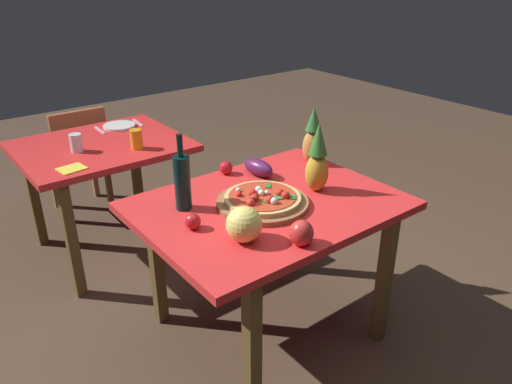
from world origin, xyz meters
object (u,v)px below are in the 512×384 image
napkin_folded (72,169)px  pizza_board (262,203)px  background_table (103,160)px  melon (244,224)px  wine_bottle (182,181)px  fork_utensil (100,130)px  bell_pepper (301,233)px  tomato_near_board (192,221)px  drinking_glass_juice (136,139)px  dinner_plate (119,126)px  pineapple_left (317,161)px  drinking_glass_water (76,143)px  dining_chair (79,155)px  display_table (268,219)px  pineapple_right (313,138)px  pizza (263,198)px  tomato_at_corner (226,168)px  eggplant (258,167)px  knife_utensil (138,123)px

napkin_folded → pizza_board: bearing=-60.3°
background_table → melon: 1.52m
wine_bottle → pizza_board: bearing=-32.7°
wine_bottle → fork_utensil: (0.13, 1.35, -0.14)m
bell_pepper → tomato_near_board: bearing=126.6°
pizza_board → melon: melon is taller
drinking_glass_juice → dinner_plate: 0.48m
pineapple_left → drinking_glass_juice: 1.20m
drinking_glass_water → dining_chair: bearing=72.9°
background_table → tomato_near_board: size_ratio=14.13×
display_table → pineapple_right: 0.61m
melon → pizza: bearing=38.0°
pineapple_right → dinner_plate: size_ratio=1.50×
pizza_board → tomato_near_board: bearing=178.2°
fork_utensil → tomato_at_corner: bearing=-75.1°
drinking_glass_juice → pineapple_left: bearing=-67.9°
pineapple_right → bell_pepper: (-0.65, -0.62, -0.10)m
pizza → pineapple_left: bearing=-5.3°
display_table → drinking_glass_juice: size_ratio=10.22×
pizza_board → tomato_near_board: (-0.38, 0.01, 0.02)m
tomato_near_board → pizza_board: bearing=-1.8°
pizza → bell_pepper: bell_pepper is taller
melon → dining_chair: bearing=89.1°
pizza_board → wine_bottle: (-0.31, 0.20, 0.13)m
pineapple_left → eggplant: 0.36m
display_table → drinking_glass_juice: bearing=99.2°
pizza → fork_utensil: (-0.18, 1.55, -0.04)m
melon → knife_utensil: melon is taller
wine_bottle → bell_pepper: (0.22, -0.57, -0.09)m
pineapple_right → knife_utensil: (-0.46, 1.30, -0.14)m
display_table → pizza_board: pizza_board is taller
pineapple_right → fork_utensil: size_ratio=1.84×
wine_bottle → pineapple_left: wine_bottle is taller
pineapple_right → fork_utensil: bearing=119.5°
dining_chair → pizza_board: (0.23, -1.95, 0.30)m
tomato_at_corner → drinking_glass_juice: (-0.21, 0.66, 0.02)m
pizza_board → pizza: (-0.00, -0.00, 0.03)m
bell_pepper → napkin_folded: 1.45m
pizza_board → pineapple_left: 0.35m
knife_utensil → background_table: bearing=-141.6°
drinking_glass_juice → dining_chair: bearing=96.2°
pineapple_left → melon: size_ratio=2.35×
dining_chair → pineapple_left: pineapple_left is taller
knife_utensil → tomato_near_board: bearing=-101.9°
dining_chair → napkin_folded: (-0.34, -0.96, 0.29)m
drinking_glass_juice → melon: bearing=-95.7°
pineapple_right → drinking_glass_water: pineapple_right is taller
dining_chair → drinking_glass_water: drinking_glass_water is taller
pizza → pineapple_left: pineapple_left is taller
pizza_board → knife_utensil: pizza_board is taller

